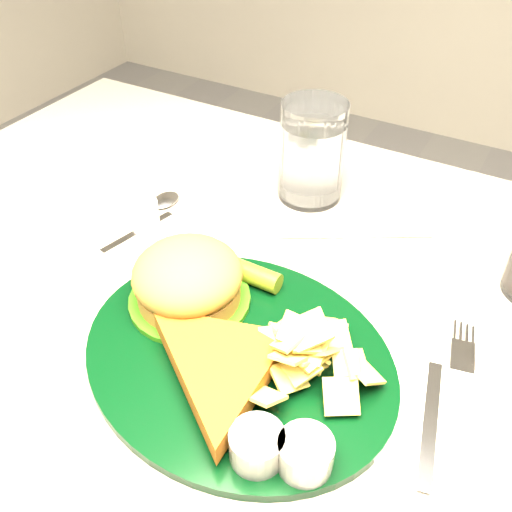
{
  "coord_description": "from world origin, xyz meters",
  "views": [
    {
      "loc": [
        0.2,
        -0.4,
        1.19
      ],
      "look_at": [
        -0.04,
        0.01,
        0.8
      ],
      "focal_mm": 40.0,
      "sensor_mm": 36.0,
      "label": 1
    }
  ],
  "objects_px": {
    "water_glass": "(312,152)",
    "table": "(272,485)",
    "dinner_plate": "(237,333)",
    "fork_napkin": "(433,413)"
  },
  "relations": [
    {
      "from": "fork_napkin",
      "to": "table",
      "type": "bearing_deg",
      "value": 152.09
    },
    {
      "from": "water_glass",
      "to": "table",
      "type": "bearing_deg",
      "value": -73.07
    },
    {
      "from": "dinner_plate",
      "to": "water_glass",
      "type": "height_order",
      "value": "water_glass"
    },
    {
      "from": "table",
      "to": "fork_napkin",
      "type": "xyz_separation_m",
      "value": [
        0.19,
        -0.05,
        0.38
      ]
    },
    {
      "from": "table",
      "to": "fork_napkin",
      "type": "relative_size",
      "value": 6.75
    },
    {
      "from": "water_glass",
      "to": "dinner_plate",
      "type": "bearing_deg",
      "value": -77.69
    },
    {
      "from": "dinner_plate",
      "to": "table",
      "type": "bearing_deg",
      "value": 100.0
    },
    {
      "from": "water_glass",
      "to": "fork_napkin",
      "type": "distance_m",
      "value": 0.38
    },
    {
      "from": "dinner_plate",
      "to": "water_glass",
      "type": "xyz_separation_m",
      "value": [
        -0.07,
        0.3,
        0.03
      ]
    },
    {
      "from": "dinner_plate",
      "to": "water_glass",
      "type": "relative_size",
      "value": 2.4
    }
  ]
}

